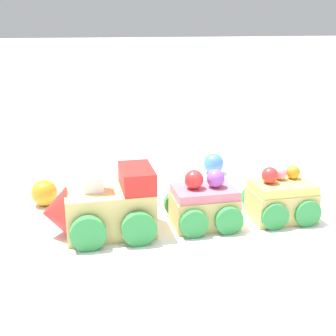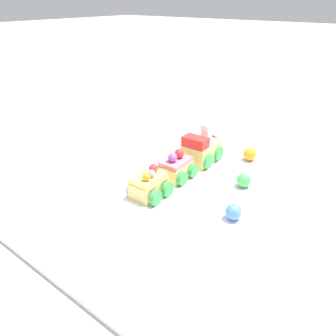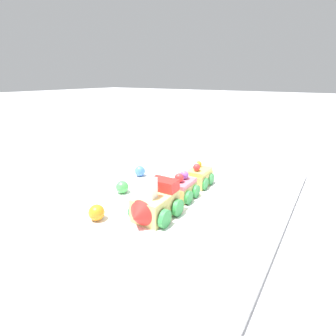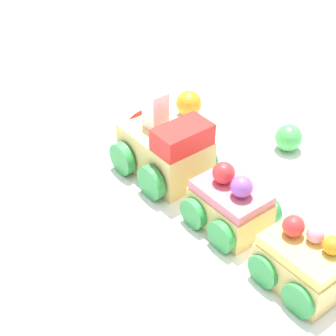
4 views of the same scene
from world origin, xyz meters
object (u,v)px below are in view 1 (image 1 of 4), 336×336
gumball_blue (214,164)px  cake_car_lemon (280,199)px  cake_train_locomotive (103,208)px  cake_car_strawberry (204,205)px  gumball_green (140,176)px  gumball_orange (44,193)px

gumball_blue → cake_car_lemon: bearing=100.7°
cake_train_locomotive → cake_car_strawberry: bearing=179.9°
cake_car_strawberry → cake_train_locomotive: bearing=-0.1°
gumball_green → gumball_blue: (-0.11, -0.03, -0.00)m
cake_car_lemon → gumball_green: (0.14, -0.12, -0.01)m
cake_train_locomotive → cake_car_strawberry: cake_train_locomotive is taller
cake_train_locomotive → cake_car_strawberry: (-0.11, -0.00, -0.01)m
cake_car_strawberry → gumball_blue: size_ratio=2.37×
cake_car_strawberry → gumball_blue: (-0.06, -0.16, -0.01)m
cake_car_strawberry → cake_car_lemon: 0.09m
cake_car_lemon → gumball_orange: (0.26, -0.08, -0.01)m
gumball_blue → gumball_green: bearing=17.6°
cake_car_strawberry → gumball_green: (0.05, -0.13, -0.01)m
gumball_green → gumball_blue: bearing=-162.4°
gumball_blue → gumball_orange: (0.23, 0.08, 0.00)m
gumball_blue → gumball_orange: size_ratio=0.94×
gumball_blue → gumball_orange: 0.24m
gumball_green → cake_train_locomotive: bearing=67.9°
cake_train_locomotive → cake_car_lemon: cake_train_locomotive is taller
gumball_green → gumball_orange: size_ratio=0.96×
cake_train_locomotive → gumball_green: 0.14m
gumball_blue → cake_car_strawberry: bearing=70.8°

